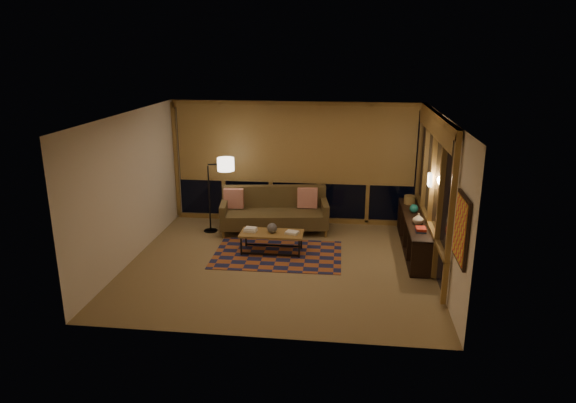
# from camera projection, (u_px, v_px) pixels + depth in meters

# --- Properties ---
(floor) EXTENTS (5.50, 5.00, 0.01)m
(floor) POSITION_uv_depth(u_px,v_px,m) (280.00, 264.00, 9.37)
(floor) COLOR #997D51
(floor) RESTS_ON ground
(ceiling) EXTENTS (5.50, 5.00, 0.01)m
(ceiling) POSITION_uv_depth(u_px,v_px,m) (279.00, 115.00, 8.60)
(ceiling) COLOR white
(ceiling) RESTS_ON walls
(walls) EXTENTS (5.51, 5.01, 2.70)m
(walls) POSITION_uv_depth(u_px,v_px,m) (280.00, 193.00, 8.99)
(walls) COLOR #EEE0C6
(walls) RESTS_ON floor
(window_wall_back) EXTENTS (5.30, 0.16, 2.60)m
(window_wall_back) POSITION_uv_depth(u_px,v_px,m) (295.00, 163.00, 11.30)
(window_wall_back) COLOR olive
(window_wall_back) RESTS_ON walls
(window_wall_right) EXTENTS (0.16, 3.70, 2.60)m
(window_wall_right) POSITION_uv_depth(u_px,v_px,m) (431.00, 189.00, 9.25)
(window_wall_right) COLOR olive
(window_wall_right) RESTS_ON walls
(wall_art) EXTENTS (0.06, 0.74, 0.94)m
(wall_art) POSITION_uv_depth(u_px,v_px,m) (461.00, 229.00, 6.89)
(wall_art) COLOR red
(wall_art) RESTS_ON walls
(wall_sconce) EXTENTS (0.12, 0.18, 0.22)m
(wall_sconce) POSITION_uv_depth(u_px,v_px,m) (430.00, 180.00, 9.06)
(wall_sconce) COLOR white
(wall_sconce) RESTS_ON walls
(sofa) EXTENTS (2.34, 1.22, 0.92)m
(sofa) POSITION_uv_depth(u_px,v_px,m) (274.00, 211.00, 10.90)
(sofa) COLOR #494021
(sofa) RESTS_ON floor
(pillow_left) EXTENTS (0.43, 0.16, 0.42)m
(pillow_left) POSITION_uv_depth(u_px,v_px,m) (234.00, 199.00, 11.00)
(pillow_left) COLOR #B32819
(pillow_left) RESTS_ON sofa
(pillow_right) EXTENTS (0.43, 0.14, 0.43)m
(pillow_right) POSITION_uv_depth(u_px,v_px,m) (308.00, 199.00, 11.04)
(pillow_right) COLOR #B32819
(pillow_right) RESTS_ON sofa
(area_rug) EXTENTS (2.44, 1.65, 0.01)m
(area_rug) POSITION_uv_depth(u_px,v_px,m) (278.00, 255.00, 9.78)
(area_rug) COLOR #984E25
(area_rug) RESTS_ON floor
(coffee_table) EXTENTS (1.20, 0.55, 0.40)m
(coffee_table) POSITION_uv_depth(u_px,v_px,m) (272.00, 242.00, 9.85)
(coffee_table) COLOR olive
(coffee_table) RESTS_ON floor
(book_stack_a) EXTENTS (0.27, 0.22, 0.07)m
(book_stack_a) POSITION_uv_depth(u_px,v_px,m) (251.00, 230.00, 9.85)
(book_stack_a) COLOR white
(book_stack_a) RESTS_ON coffee_table
(book_stack_b) EXTENTS (0.30, 0.26, 0.05)m
(book_stack_b) POSITION_uv_depth(u_px,v_px,m) (292.00, 232.00, 9.74)
(book_stack_b) COLOR white
(book_stack_b) RESTS_ON coffee_table
(ceramic_pot) EXTENTS (0.21, 0.21, 0.19)m
(ceramic_pot) POSITION_uv_depth(u_px,v_px,m) (272.00, 228.00, 9.77)
(ceramic_pot) COLOR black
(ceramic_pot) RESTS_ON coffee_table
(floor_lamp) EXTENTS (0.59, 0.44, 1.61)m
(floor_lamp) POSITION_uv_depth(u_px,v_px,m) (209.00, 195.00, 10.82)
(floor_lamp) COLOR black
(floor_lamp) RESTS_ON floor
(bookshelf) EXTENTS (0.40, 2.67, 0.67)m
(bookshelf) POSITION_uv_depth(u_px,v_px,m) (414.00, 233.00, 9.94)
(bookshelf) COLOR black
(bookshelf) RESTS_ON floor
(basket) EXTENTS (0.27, 0.27, 0.17)m
(basket) POSITION_uv_depth(u_px,v_px,m) (410.00, 200.00, 10.68)
(basket) COLOR olive
(basket) RESTS_ON bookshelf
(teal_bowl) EXTENTS (0.21, 0.21, 0.17)m
(teal_bowl) POSITION_uv_depth(u_px,v_px,m) (414.00, 209.00, 10.09)
(teal_bowl) COLOR #18695F
(teal_bowl) RESTS_ON bookshelf
(vase) EXTENTS (0.23, 0.23, 0.21)m
(vase) POSITION_uv_depth(u_px,v_px,m) (418.00, 219.00, 9.43)
(vase) COLOR #BFB294
(vase) RESTS_ON bookshelf
(shelf_book_stack) EXTENTS (0.20, 0.27, 0.07)m
(shelf_book_stack) POSITION_uv_depth(u_px,v_px,m) (421.00, 229.00, 9.07)
(shelf_book_stack) COLOR white
(shelf_book_stack) RESTS_ON bookshelf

